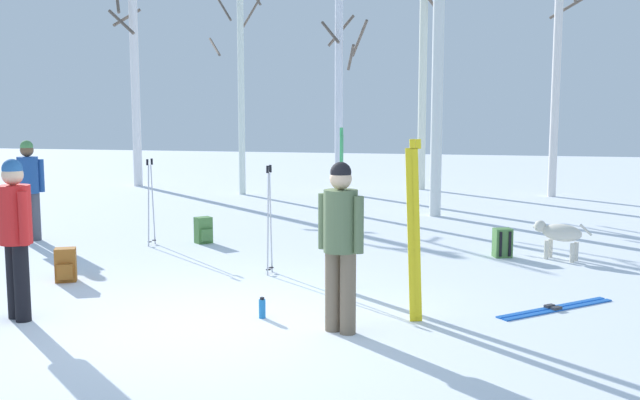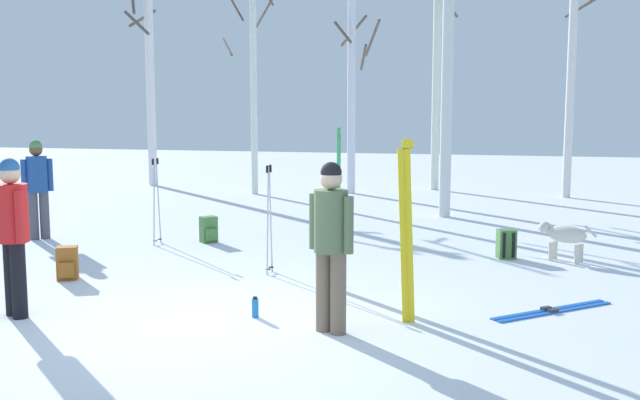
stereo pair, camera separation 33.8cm
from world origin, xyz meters
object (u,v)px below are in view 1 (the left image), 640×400
object	(u,v)px
ski_pair_planted_2	(341,210)
birch_tree_5	(558,46)
backpack_2	(502,243)
birch_tree_4	(439,17)
water_bottle_0	(262,308)
birch_tree_2	(340,91)
ski_poles_1	(269,216)
backpack_1	(66,265)
birch_tree_1	(240,67)
ski_poles_0	(151,199)
person_0	(15,229)
birch_tree_0	(134,73)
ski_pair_lying_0	(556,308)
dog	(559,234)
person_2	(28,184)
backpack_0	(204,230)
ski_pair_planted_0	(414,232)
person_1	(341,236)
birch_tree_3	(423,42)

from	to	relation	value
ski_pair_planted_2	birch_tree_5	xyz separation A→B (m)	(3.37, 10.82, 2.84)
backpack_2	birch_tree_4	world-z (taller)	birch_tree_4
water_bottle_0	birch_tree_2	bearing A→B (deg)	97.69
ski_poles_1	backpack_1	world-z (taller)	ski_poles_1
backpack_2	birch_tree_1	size ratio (longest dim) A/B	0.07
water_bottle_0	birch_tree_5	distance (m)	13.37
ski_poles_1	birch_tree_5	world-z (taller)	birch_tree_5
water_bottle_0	birch_tree_4	bearing A→B (deg)	81.17
water_bottle_0	birch_tree_2	xyz separation A→B (m)	(-1.58, 11.71, 2.62)
ski_poles_0	backpack_1	size ratio (longest dim) A/B	3.25
person_0	birch_tree_0	xyz separation A→B (m)	(-5.24, 12.77, 2.32)
ski_pair_lying_0	ski_poles_1	bearing A→B (deg)	165.30
dog	birch_tree_0	distance (m)	14.12
ski_pair_planted_2	birch_tree_4	world-z (taller)	birch_tree_4
birch_tree_1	birch_tree_2	size ratio (longest dim) A/B	1.23
person_0	backpack_2	bearing A→B (deg)	42.07
person_2	backpack_1	world-z (taller)	person_2
birch_tree_2	backpack_1	bearing A→B (deg)	-97.53
ski_pair_planted_2	birch_tree_0	size ratio (longest dim) A/B	0.30
ski_pair_lying_0	water_bottle_0	size ratio (longest dim) A/B	5.83
ski_poles_0	backpack_1	bearing A→B (deg)	-88.53
water_bottle_0	backpack_0	bearing A→B (deg)	120.14
backpack_1	water_bottle_0	distance (m)	3.16
person_0	ski_pair_planted_0	bearing A→B (deg)	12.20
backpack_0	birch_tree_0	bearing A→B (deg)	123.67
backpack_1	water_bottle_0	xyz separation A→B (m)	(3.00, -1.00, -0.11)
person_1	backpack_1	distance (m)	4.19
ski_poles_0	backpack_0	distance (m)	1.01
dog	person_0	bearing A→B (deg)	-142.15
ski_pair_planted_2	ski_pair_lying_0	distance (m)	2.73
birch_tree_1	birch_tree_3	size ratio (longest dim) A/B	0.81
ski_pair_lying_0	birch_tree_4	size ratio (longest dim) A/B	0.17
ski_pair_lying_0	backpack_2	xyz separation A→B (m)	(-0.54, 2.85, 0.20)
ski_poles_1	backpack_2	world-z (taller)	ski_poles_1
person_0	birch_tree_2	xyz separation A→B (m)	(0.92, 12.35, 1.75)
person_2	dog	world-z (taller)	person_2
ski_poles_0	birch_tree_3	world-z (taller)	birch_tree_3
water_bottle_0	person_1	bearing A→B (deg)	-17.38
ski_poles_0	backpack_0	xyz separation A→B (m)	(0.76, 0.39, -0.55)
ski_poles_1	water_bottle_0	bearing A→B (deg)	-75.00
person_0	person_1	xyz separation A→B (m)	(3.42, 0.35, 0.00)
ski_pair_planted_0	ski_pair_planted_2	bearing A→B (deg)	131.13
ski_poles_0	birch_tree_0	size ratio (longest dim) A/B	0.22
person_2	ski_pair_lying_0	world-z (taller)	person_2
ski_pair_planted_2	backpack_2	bearing A→B (deg)	51.92
birch_tree_4	person_2	bearing A→B (deg)	-145.14
birch_tree_5	water_bottle_0	bearing A→B (deg)	-107.89
backpack_0	birch_tree_0	xyz separation A→B (m)	(-5.44, 8.16, 3.09)
person_0	person_1	distance (m)	3.43
ski_pair_lying_0	birch_tree_1	world-z (taller)	birch_tree_1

